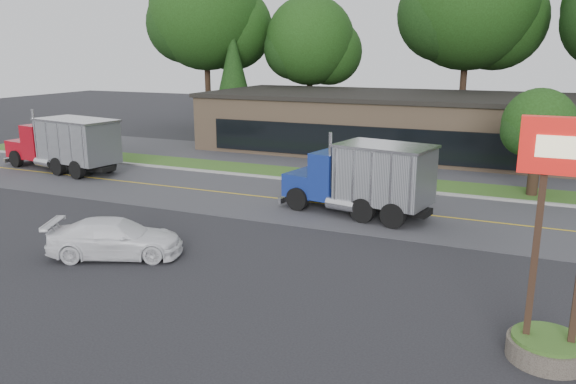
% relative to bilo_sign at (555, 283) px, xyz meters
% --- Properties ---
extents(ground, '(140.00, 140.00, 0.00)m').
position_rel_bilo_sign_xyz_m(ground, '(-10.50, 2.50, -2.02)').
color(ground, '#2C2C30').
rests_on(ground, ground).
extents(road, '(60.00, 8.00, 0.02)m').
position_rel_bilo_sign_xyz_m(road, '(-10.50, 11.50, -2.02)').
color(road, '#4E4E52').
rests_on(road, ground).
extents(center_line, '(60.00, 0.12, 0.01)m').
position_rel_bilo_sign_xyz_m(center_line, '(-10.50, 11.50, -2.02)').
color(center_line, gold).
rests_on(center_line, ground).
extents(curb, '(60.00, 0.30, 0.12)m').
position_rel_bilo_sign_xyz_m(curb, '(-10.50, 15.70, -2.02)').
color(curb, '#9E9E99').
rests_on(curb, ground).
extents(grass_verge, '(60.00, 3.40, 0.03)m').
position_rel_bilo_sign_xyz_m(grass_verge, '(-10.50, 17.50, -2.02)').
color(grass_verge, '#315B1F').
rests_on(grass_verge, ground).
extents(far_parking, '(60.00, 7.00, 0.02)m').
position_rel_bilo_sign_xyz_m(far_parking, '(-10.50, 22.50, -2.02)').
color(far_parking, '#4E4E52').
rests_on(far_parking, ground).
extents(strip_mall, '(32.00, 12.00, 4.00)m').
position_rel_bilo_sign_xyz_m(strip_mall, '(-8.50, 28.50, -0.02)').
color(strip_mall, '#8F7258').
rests_on(strip_mall, ground).
extents(bilo_sign, '(2.20, 1.90, 5.95)m').
position_rel_bilo_sign_xyz_m(bilo_sign, '(0.00, 0.00, 0.00)').
color(bilo_sign, '#6B6054').
rests_on(bilo_sign, ground).
extents(tree_far_a, '(11.43, 10.76, 16.31)m').
position_rel_bilo_sign_xyz_m(tree_far_a, '(-30.33, 34.64, 8.39)').
color(tree_far_a, '#382619').
rests_on(tree_far_a, ground).
extents(tree_far_b, '(8.74, 8.23, 12.47)m').
position_rel_bilo_sign_xyz_m(tree_far_b, '(-20.37, 36.60, 5.93)').
color(tree_far_b, '#382619').
rests_on(tree_far_b, ground).
extents(tree_far_c, '(11.92, 11.22, 17.00)m').
position_rel_bilo_sign_xyz_m(tree_far_c, '(-6.32, 36.64, 8.83)').
color(tree_far_c, '#382619').
rests_on(tree_far_c, ground).
extents(evergreen_left, '(4.18, 4.18, 9.50)m').
position_rel_bilo_sign_xyz_m(evergreen_left, '(-26.50, 32.50, 3.20)').
color(evergreen_left, '#382619').
rests_on(evergreen_left, ground).
extents(tree_verge, '(3.92, 3.69, 5.60)m').
position_rel_bilo_sign_xyz_m(tree_verge, '(-0.44, 17.55, 1.53)').
color(tree_verge, '#382619').
rests_on(tree_verge, ground).
extents(dump_truck_red, '(9.16, 4.09, 3.36)m').
position_rel_bilo_sign_xyz_m(dump_truck_red, '(-27.55, 12.50, -0.21)').
color(dump_truck_red, black).
rests_on(dump_truck_red, ground).
extents(dump_truck_blue, '(7.24, 3.87, 3.36)m').
position_rel_bilo_sign_xyz_m(dump_truck_blue, '(-7.62, 10.43, -0.23)').
color(dump_truck_blue, black).
rests_on(dump_truck_blue, ground).
extents(rally_car, '(5.23, 3.77, 1.41)m').
position_rel_bilo_sign_xyz_m(rally_car, '(-14.50, 1.53, -1.32)').
color(rally_car, white).
rests_on(rally_car, ground).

